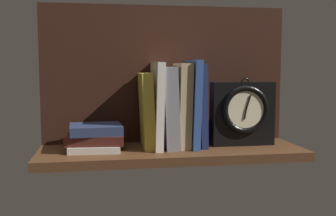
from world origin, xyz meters
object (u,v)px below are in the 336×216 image
object	(u,v)px
book_white_catcher	(157,105)
book_navy_bierce	(200,105)
book_blue_modern	(192,103)
book_gray_chess	(168,107)
framed_clock	(243,113)
book_stack_side	(96,137)
book_tan_shortstories	(182,105)
book_yellow_seinlanguage	(147,111)

from	to	relation	value
book_white_catcher	book_navy_bierce	size ratio (longest dim) A/B	1.02
book_blue_modern	book_gray_chess	bearing A→B (deg)	180.00
book_white_catcher	book_blue_modern	bearing A→B (deg)	0.00
framed_clock	book_stack_side	size ratio (longest dim) A/B	1.19
book_stack_side	book_tan_shortstories	bearing A→B (deg)	1.50
book_gray_chess	framed_clock	world-z (taller)	book_gray_chess
book_white_catcher	book_stack_side	distance (cm)	19.47
book_white_catcher	book_stack_side	xyz separation A→B (cm)	(-17.41, -0.65, -8.71)
book_yellow_seinlanguage	book_blue_modern	distance (cm)	13.47
book_blue_modern	book_navy_bierce	xyz separation A→B (cm)	(2.29, 0.00, -0.58)
book_blue_modern	framed_clock	xyz separation A→B (cm)	(15.13, -1.06, -2.89)
book_gray_chess	book_navy_bierce	bearing A→B (deg)	0.00
book_blue_modern	book_white_catcher	bearing A→B (deg)	180.00
book_blue_modern	framed_clock	size ratio (longest dim) A/B	1.25
book_navy_bierce	book_white_catcher	bearing A→B (deg)	-180.00
book_yellow_seinlanguage	book_tan_shortstories	bearing A→B (deg)	0.00
book_yellow_seinlanguage	book_tan_shortstories	distance (cm)	10.35
book_white_catcher	framed_clock	world-z (taller)	book_white_catcher
book_gray_chess	book_navy_bierce	xyz separation A→B (cm)	(9.38, 0.00, 0.43)
book_white_catcher	book_navy_bierce	world-z (taller)	book_white_catcher
book_white_catcher	framed_clock	distance (cm)	25.70
framed_clock	book_stack_side	world-z (taller)	framed_clock
book_tan_shortstories	book_stack_side	bearing A→B (deg)	-178.50
book_navy_bierce	framed_clock	distance (cm)	13.08
book_yellow_seinlanguage	book_white_catcher	xyz separation A→B (cm)	(2.92, 0.00, 1.50)
book_yellow_seinlanguage	book_tan_shortstories	world-z (taller)	book_tan_shortstories
book_tan_shortstories	framed_clock	distance (cm)	18.40
framed_clock	book_blue_modern	bearing A→B (deg)	176.00
book_white_catcher	book_tan_shortstories	xyz separation A→B (cm)	(7.34, 0.00, -0.13)
book_blue_modern	book_tan_shortstories	bearing A→B (deg)	180.00
framed_clock	book_yellow_seinlanguage	bearing A→B (deg)	177.87
book_white_catcher	book_navy_bierce	xyz separation A→B (cm)	(12.72, 0.00, -0.25)
framed_clock	book_navy_bierce	bearing A→B (deg)	175.28
book_gray_chess	book_navy_bierce	world-z (taller)	book_navy_bierce
book_gray_chess	book_blue_modern	world-z (taller)	book_blue_modern
book_yellow_seinlanguage	book_navy_bierce	world-z (taller)	book_navy_bierce
book_yellow_seinlanguage	book_white_catcher	world-z (taller)	book_white_catcher
book_yellow_seinlanguage	framed_clock	distance (cm)	28.51
book_white_catcher	book_stack_side	world-z (taller)	book_white_catcher
book_gray_chess	book_blue_modern	xyz separation A→B (cm)	(7.09, 0.00, 1.00)
book_white_catcher	book_stack_side	bearing A→B (deg)	-177.87
book_gray_chess	book_tan_shortstories	distance (cm)	4.04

